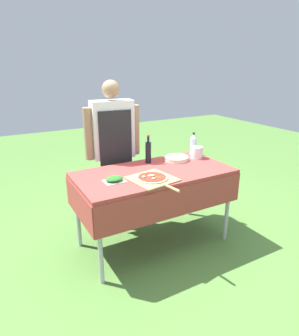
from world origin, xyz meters
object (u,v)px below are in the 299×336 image
(prep_table, at_px, (154,179))
(pizza_on_peel, at_px, (153,179))
(water_bottle, at_px, (193,144))
(mixing_tub, at_px, (197,152))
(oil_bottle, at_px, (148,152))
(person_cook, at_px, (113,144))
(herb_container, at_px, (114,179))
(plate_stack, at_px, (176,158))

(prep_table, distance_m, pizza_on_peel, 0.25)
(pizza_on_peel, relative_size, water_bottle, 2.22)
(water_bottle, height_order, mixing_tub, water_bottle)
(prep_table, relative_size, oil_bottle, 5.19)
(person_cook, xyz_separation_m, herb_container, (-0.26, -0.63, -0.14))
(person_cook, relative_size, mixing_tub, 12.33)
(herb_container, bearing_deg, prep_table, 7.89)
(person_cook, distance_m, plate_stack, 0.69)
(water_bottle, height_order, herb_container, water_bottle)
(oil_bottle, bearing_deg, person_cook, 129.23)
(prep_table, relative_size, plate_stack, 5.74)
(pizza_on_peel, xyz_separation_m, plate_stack, (0.50, 0.37, 0.01))
(prep_table, xyz_separation_m, pizza_on_peel, (-0.13, -0.19, 0.09))
(person_cook, distance_m, water_bottle, 0.89)
(pizza_on_peel, bearing_deg, oil_bottle, 56.49)
(pizza_on_peel, relative_size, oil_bottle, 1.93)
(oil_bottle, height_order, water_bottle, oil_bottle)
(pizza_on_peel, height_order, mixing_tub, mixing_tub)
(mixing_tub, bearing_deg, oil_bottle, 167.70)
(pizza_on_peel, distance_m, mixing_tub, 0.81)
(person_cook, bearing_deg, oil_bottle, 134.57)
(pizza_on_peel, distance_m, water_bottle, 0.91)
(person_cook, distance_m, pizza_on_peel, 0.78)
(water_bottle, xyz_separation_m, herb_container, (-1.10, -0.32, -0.10))
(herb_container, distance_m, mixing_tub, 1.07)
(person_cook, height_order, pizza_on_peel, person_cook)
(mixing_tub, xyz_separation_m, plate_stack, (-0.24, 0.04, -0.04))
(prep_table, relative_size, mixing_tub, 11.57)
(prep_table, bearing_deg, pizza_on_peel, -123.41)
(prep_table, height_order, water_bottle, water_bottle)
(person_cook, height_order, water_bottle, person_cook)
(mixing_tub, relative_size, plate_stack, 0.50)
(oil_bottle, relative_size, plate_stack, 1.11)
(oil_bottle, xyz_separation_m, water_bottle, (0.58, 0.01, 0.00))
(water_bottle, bearing_deg, herb_container, -163.50)
(water_bottle, bearing_deg, pizza_on_peel, -149.97)
(pizza_on_peel, xyz_separation_m, water_bottle, (0.79, 0.45, 0.11))
(person_cook, xyz_separation_m, plate_stack, (0.55, -0.39, -0.14))
(prep_table, height_order, mixing_tub, mixing_tub)
(oil_bottle, distance_m, mixing_tub, 0.55)
(herb_container, relative_size, mixing_tub, 1.41)
(person_cook, relative_size, pizza_on_peel, 2.87)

